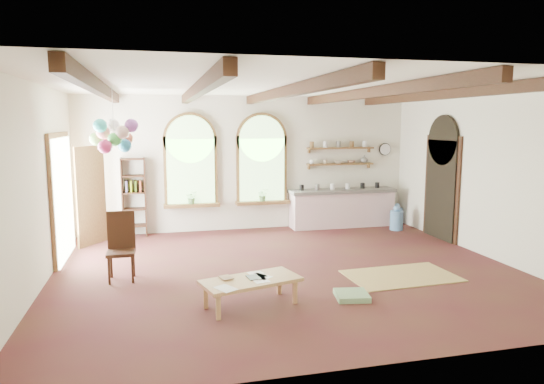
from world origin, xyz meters
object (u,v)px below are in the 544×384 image
object	(u,v)px
kitchen_counter	(342,208)
balloon_cluster	(114,136)
side_chair	(122,261)
coffee_table	(251,282)

from	to	relation	value
kitchen_counter	balloon_cluster	distance (m)	5.90
balloon_cluster	side_chair	bearing A→B (deg)	-83.92
coffee_table	balloon_cluster	distance (m)	3.86
side_chair	coffee_table	bearing A→B (deg)	-41.40
kitchen_counter	balloon_cluster	xyz separation A→B (m)	(-5.21, -2.03, 1.87)
kitchen_counter	side_chair	distance (m)	5.95
kitchen_counter	side_chair	world-z (taller)	side_chair
coffee_table	balloon_cluster	bearing A→B (deg)	126.36
kitchen_counter	balloon_cluster	size ratio (longest dim) A/B	2.33
coffee_table	kitchen_counter	bearing A→B (deg)	55.31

